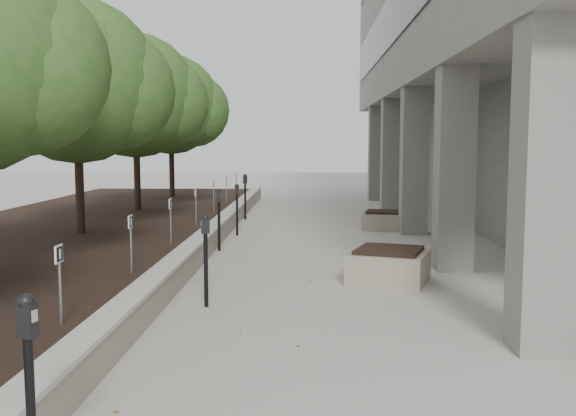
# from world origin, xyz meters

# --- Properties ---
(ground) EXTENTS (90.00, 90.00, 0.00)m
(ground) POSITION_xyz_m (0.00, 0.00, 0.00)
(ground) COLOR #B0AAA2
(ground) RESTS_ON ground
(retaining_wall) EXTENTS (0.39, 26.00, 0.50)m
(retaining_wall) POSITION_xyz_m (-1.82, 9.00, 0.25)
(retaining_wall) COLOR tan
(retaining_wall) RESTS_ON ground
(planting_bed) EXTENTS (7.00, 26.00, 0.40)m
(planting_bed) POSITION_xyz_m (-5.50, 9.00, 0.20)
(planting_bed) COLOR black
(planting_bed) RESTS_ON ground
(crabapple_tree_3) EXTENTS (4.60, 4.00, 5.44)m
(crabapple_tree_3) POSITION_xyz_m (-4.80, 8.00, 3.12)
(crabapple_tree_3) COLOR #325922
(crabapple_tree_3) RESTS_ON planting_bed
(crabapple_tree_4) EXTENTS (4.60, 4.00, 5.44)m
(crabapple_tree_4) POSITION_xyz_m (-4.80, 13.00, 3.12)
(crabapple_tree_4) COLOR #325922
(crabapple_tree_4) RESTS_ON planting_bed
(crabapple_tree_5) EXTENTS (4.60, 4.00, 5.44)m
(crabapple_tree_5) POSITION_xyz_m (-4.80, 18.00, 3.12)
(crabapple_tree_5) COLOR #325922
(crabapple_tree_5) RESTS_ON planting_bed
(parking_sign_2) EXTENTS (0.04, 0.22, 0.96)m
(parking_sign_2) POSITION_xyz_m (-2.35, 0.50, 0.88)
(parking_sign_2) COLOR black
(parking_sign_2) RESTS_ON planting_bed
(parking_sign_3) EXTENTS (0.04, 0.22, 0.96)m
(parking_sign_3) POSITION_xyz_m (-2.35, 3.50, 0.88)
(parking_sign_3) COLOR black
(parking_sign_3) RESTS_ON planting_bed
(parking_sign_4) EXTENTS (0.04, 0.22, 0.96)m
(parking_sign_4) POSITION_xyz_m (-2.35, 6.50, 0.88)
(parking_sign_4) COLOR black
(parking_sign_4) RESTS_ON planting_bed
(parking_sign_5) EXTENTS (0.04, 0.22, 0.96)m
(parking_sign_5) POSITION_xyz_m (-2.35, 9.50, 0.88)
(parking_sign_5) COLOR black
(parking_sign_5) RESTS_ON planting_bed
(parking_sign_6) EXTENTS (0.04, 0.22, 0.96)m
(parking_sign_6) POSITION_xyz_m (-2.35, 12.50, 0.88)
(parking_sign_6) COLOR black
(parking_sign_6) RESTS_ON planting_bed
(parking_sign_7) EXTENTS (0.04, 0.22, 0.96)m
(parking_sign_7) POSITION_xyz_m (-2.35, 15.50, 0.88)
(parking_sign_7) COLOR black
(parking_sign_7) RESTS_ON planting_bed
(parking_sign_8) EXTENTS (0.04, 0.22, 0.96)m
(parking_sign_8) POSITION_xyz_m (-2.35, 18.50, 0.88)
(parking_sign_8) COLOR black
(parking_sign_8) RESTS_ON planting_bed
(parking_meter_1) EXTENTS (0.17, 0.14, 1.51)m
(parking_meter_1) POSITION_xyz_m (-1.39, -2.49, 0.75)
(parking_meter_1) COLOR black
(parking_meter_1) RESTS_ON ground
(parking_meter_2) EXTENTS (0.17, 0.14, 1.45)m
(parking_meter_2) POSITION_xyz_m (-1.03, 2.92, 0.73)
(parking_meter_2) COLOR black
(parking_meter_2) RESTS_ON ground
(parking_meter_3) EXTENTS (0.16, 0.13, 1.46)m
(parking_meter_3) POSITION_xyz_m (-1.55, 8.01, 0.73)
(parking_meter_3) COLOR black
(parking_meter_3) RESTS_ON ground
(parking_meter_4) EXTENTS (0.15, 0.12, 1.40)m
(parking_meter_4) POSITION_xyz_m (-1.41, 10.45, 0.70)
(parking_meter_4) COLOR black
(parking_meter_4) RESTS_ON ground
(parking_meter_5) EXTENTS (0.17, 0.15, 1.49)m
(parking_meter_5) POSITION_xyz_m (-1.55, 14.02, 0.74)
(parking_meter_5) COLOR black
(parking_meter_5) RESTS_ON ground
(planter_front) EXTENTS (1.68, 1.68, 0.62)m
(planter_front) POSITION_xyz_m (2.00, 4.80, 0.31)
(planter_front) COLOR tan
(planter_front) RESTS_ON ground
(planter_back) EXTENTS (1.32, 1.32, 0.53)m
(planter_back) POSITION_xyz_m (2.68, 11.85, 0.27)
(planter_back) COLOR tan
(planter_back) RESTS_ON ground
(berry_scatter) EXTENTS (3.30, 14.10, 0.02)m
(berry_scatter) POSITION_xyz_m (-0.10, 5.00, 0.01)
(berry_scatter) COLOR maroon
(berry_scatter) RESTS_ON ground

